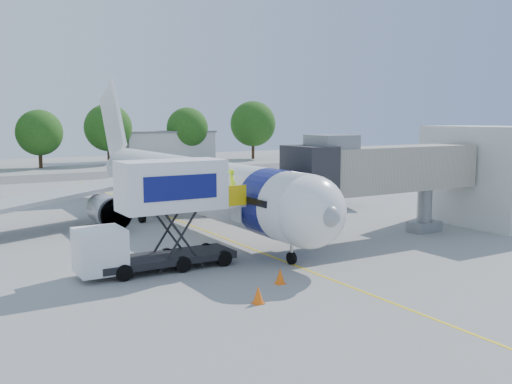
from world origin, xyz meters
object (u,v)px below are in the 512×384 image
aircraft (185,183)px  catering_hiloader (160,216)px  jet_bridge (375,170)px  ground_tug (413,307)px

aircraft → catering_hiloader: (-6.26, -11.12, -0.19)m
aircraft → jet_bridge: aircraft is taller
aircraft → catering_hiloader: size_ratio=4.39×
catering_hiloader → ground_tug: (4.85, -12.30, -1.98)m
aircraft → catering_hiloader: bearing=-119.4°
ground_tug → catering_hiloader: bearing=119.8°
jet_bridge → catering_hiloader: (-14.26, -0.00, -1.58)m
jet_bridge → ground_tug: bearing=-127.4°
catering_hiloader → ground_tug: 13.37m
aircraft → jet_bridge: (7.99, -11.12, 1.39)m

